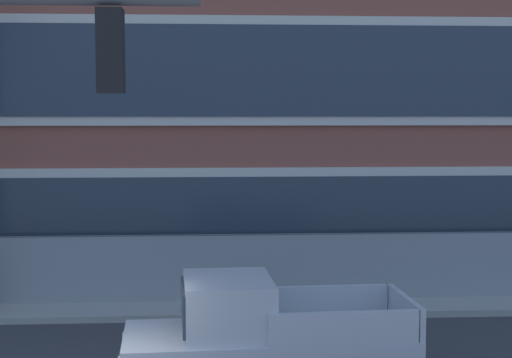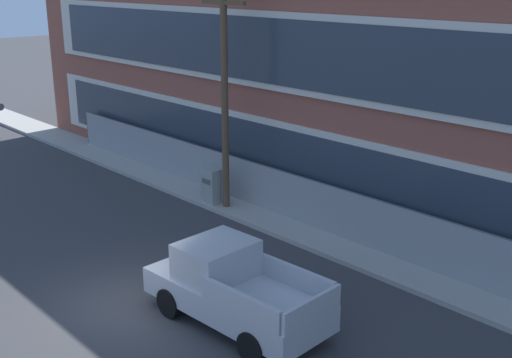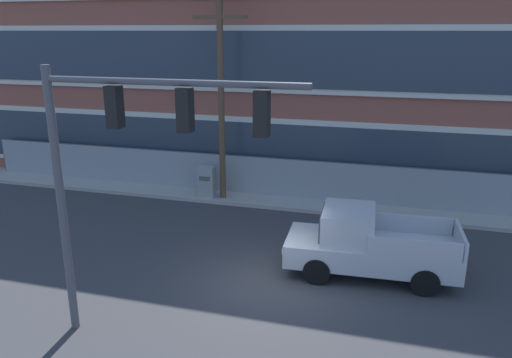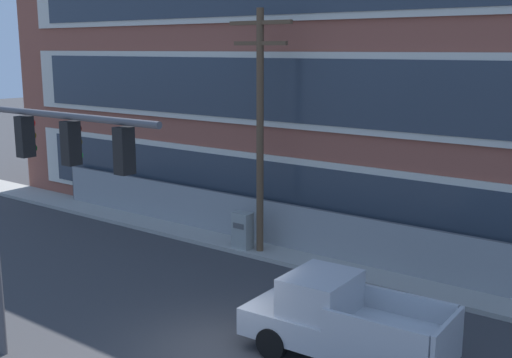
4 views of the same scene
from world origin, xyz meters
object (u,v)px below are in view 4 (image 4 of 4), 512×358
utility_pole_near_corner (260,122)px  electrical_cabinet (243,232)px  pickup_truck_silver (341,322)px  traffic_signal_mast (34,178)px

utility_pole_near_corner → electrical_cabinet: bearing=-167.4°
utility_pole_near_corner → pickup_truck_silver: bearing=-39.0°
traffic_signal_mast → utility_pole_near_corner: utility_pole_near_corner is taller
traffic_signal_mast → pickup_truck_silver: (4.98, 4.93, -3.77)m
traffic_signal_mast → pickup_truck_silver: traffic_signal_mast is taller
pickup_truck_silver → electrical_cabinet: size_ratio=3.42×
traffic_signal_mast → electrical_cabinet: size_ratio=4.24×
utility_pole_near_corner → electrical_cabinet: utility_pole_near_corner is taller
traffic_signal_mast → electrical_cabinet: bearing=102.4°
utility_pole_near_corner → electrical_cabinet: size_ratio=5.81×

